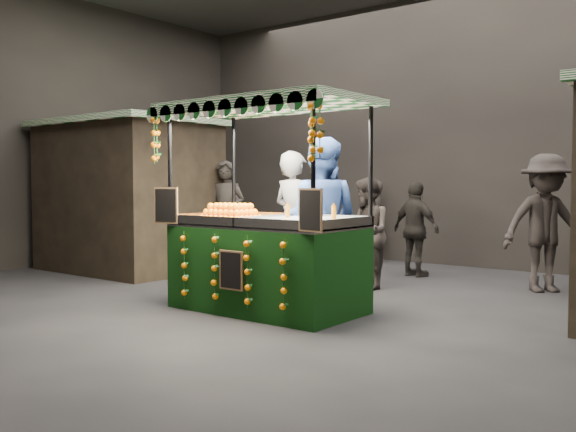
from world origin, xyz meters
The scene contains 12 objects.
ground centered at (0.00, 0.00, 0.00)m, with size 12.00×12.00×0.00m, color black.
market_hall centered at (0.00, 0.00, 3.38)m, with size 12.10×10.10×5.05m.
neighbour_stall_left centered at (-4.40, 1.00, 1.31)m, with size 3.00×2.20×2.60m.
juice_stall centered at (-0.19, -0.29, 0.77)m, with size 2.56×1.50×2.48m.
vendor_grey centered at (-0.67, 0.89, 0.98)m, with size 0.79×0.59×1.96m.
vendor_blue centered at (0.01, 0.54, 1.05)m, with size 1.23×1.10×2.09m.
shopper_0 centered at (-2.82, 1.80, 0.95)m, with size 0.79×0.62×1.90m.
shopper_1 centered at (-0.05, 1.80, 0.80)m, with size 0.98×0.98×1.61m.
shopper_2 centered at (-0.04, 3.34, 0.77)m, with size 0.97×0.59×1.54m.
shopper_3 centered at (2.05, 3.10, 0.96)m, with size 1.40×1.37×1.92m.
shopper_4 centered at (-4.04, 3.00, 0.90)m, with size 1.03×1.01×1.79m.
shopper_6 centered at (-1.57, 4.60, 0.78)m, with size 0.40×0.59×1.57m.
Camera 1 is at (4.59, -6.03, 1.52)m, focal length 39.49 mm.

